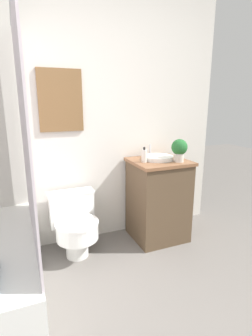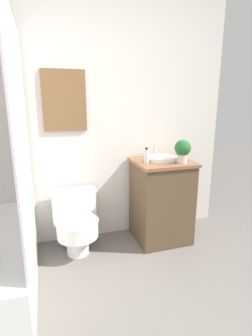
{
  "view_description": "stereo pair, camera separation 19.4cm",
  "coord_description": "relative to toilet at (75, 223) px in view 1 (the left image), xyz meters",
  "views": [
    {
      "loc": [
        -0.49,
        -0.64,
        1.4
      ],
      "look_at": [
        0.36,
        1.38,
        0.83
      ],
      "focal_mm": 28.0,
      "sensor_mm": 36.0,
      "label": 1
    },
    {
      "loc": [
        -0.31,
        -0.7,
        1.4
      ],
      "look_at": [
        0.36,
        1.38,
        0.83
      ],
      "focal_mm": 28.0,
      "sensor_mm": 36.0,
      "label": 2
    }
  ],
  "objects": [
    {
      "name": "vanity",
      "position": [
        0.86,
        -0.02,
        0.11
      ],
      "size": [
        0.55,
        0.52,
        0.83
      ],
      "color": "brown",
      "rests_on": "ground_plane"
    },
    {
      "name": "soap_bottle",
      "position": [
        0.68,
        -0.04,
        0.59
      ],
      "size": [
        0.05,
        0.05,
        0.15
      ],
      "color": "silver",
      "rests_on": "vanity"
    },
    {
      "name": "wall_back",
      "position": [
        0.07,
        0.28,
        0.95
      ],
      "size": [
        3.13,
        0.07,
        2.5
      ],
      "color": "silver",
      "rests_on": "ground_plane"
    },
    {
      "name": "toilet",
      "position": [
        0.0,
        0.0,
        0.0
      ],
      "size": [
        0.43,
        0.5,
        0.57
      ],
      "color": "white",
      "rests_on": "ground_plane"
    },
    {
      "name": "sink",
      "position": [
        0.86,
        0.0,
        0.55
      ],
      "size": [
        0.3,
        0.34,
        0.13
      ],
      "color": "white",
      "rests_on": "vanity"
    },
    {
      "name": "potted_plant",
      "position": [
        1.0,
        -0.15,
        0.65
      ],
      "size": [
        0.15,
        0.15,
        0.22
      ],
      "color": "beige",
      "rests_on": "vanity"
    }
  ]
}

